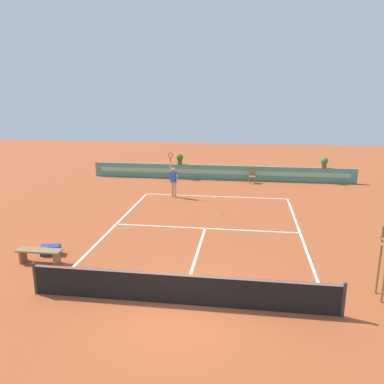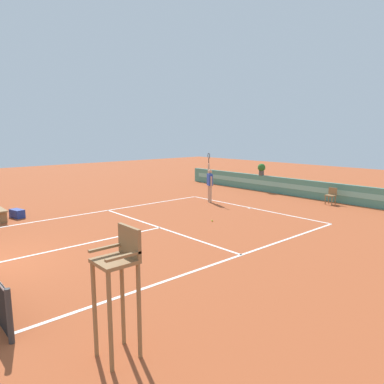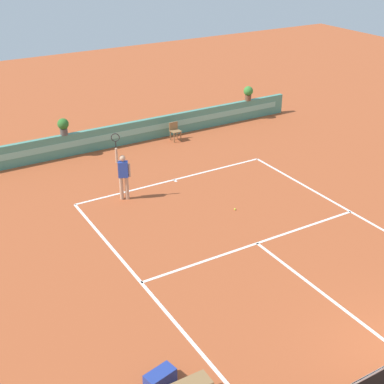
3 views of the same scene
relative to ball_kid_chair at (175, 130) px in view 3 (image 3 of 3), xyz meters
The scene contains 9 objects.
ground_plane 9.90m from the ball_kid_chair, 102.51° to the right, with size 60.00×60.00×0.00m, color #A84C28.
court_lines 9.21m from the ball_kid_chair, 103.48° to the right, with size 8.32×11.94×0.01m.
back_wall_barrier 2.26m from the ball_kid_chair, 161.18° to the left, with size 18.00×0.21×1.00m.
ball_kid_chair is the anchor object (origin of this frame).
gear_bag 14.94m from the ball_kid_chair, 120.33° to the right, with size 0.70×0.36×0.36m, color navy.
tennis_player 6.23m from the ball_kid_chair, 136.53° to the right, with size 0.57×0.35×2.58m.
tennis_ball_near_baseline 7.24m from the ball_kid_chair, 101.87° to the right, with size 0.07×0.07×0.07m, color #CCE033.
potted_plant_far_right 4.83m from the ball_kid_chair, ahead, with size 0.48×0.48×0.72m.
potted_plant_left 5.15m from the ball_kid_chair, behind, with size 0.48×0.48×0.72m.
Camera 3 is at (-9.31, -5.21, 9.27)m, focal length 50.81 mm.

